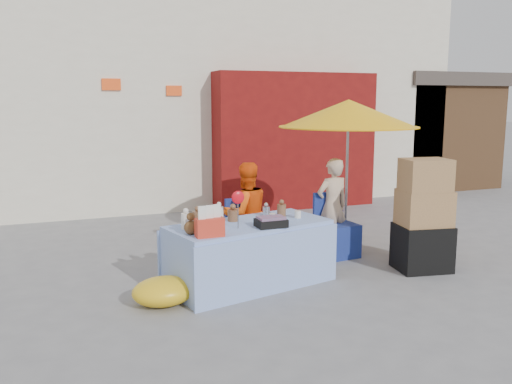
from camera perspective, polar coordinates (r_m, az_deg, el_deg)
name	(u,v)px	position (r m, az deg, el deg)	size (l,w,h in m)	color
ground	(276,288)	(6.16, 2.10, -10.09)	(80.00, 80.00, 0.00)	slate
backdrop	(171,56)	(13.19, -8.98, 13.97)	(14.00, 8.00, 7.80)	silver
market_table	(249,253)	(6.17, -0.76, -6.45)	(2.01, 1.27, 1.13)	#8EA7E3
chair_left	(249,246)	(6.88, -0.70, -5.74)	(0.53, 0.52, 0.85)	navy
chair_right	(336,237)	(7.39, 8.45, -4.75)	(0.53, 0.52, 0.85)	navy
vendor_orange	(246,213)	(6.90, -1.08, -2.27)	(0.64, 0.50, 1.31)	#FF560D
vendor_beige	(332,206)	(7.42, 8.03, -1.51)	(0.48, 0.31, 1.31)	#D2B394
umbrella	(348,114)	(7.56, 9.71, 8.08)	(1.90, 1.90, 2.09)	gray
box_stack	(423,219)	(6.94, 17.22, -2.78)	(0.70, 0.61, 1.39)	black
tarp_bundle	(164,291)	(5.72, -9.70, -10.26)	(0.65, 0.52, 0.29)	gold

